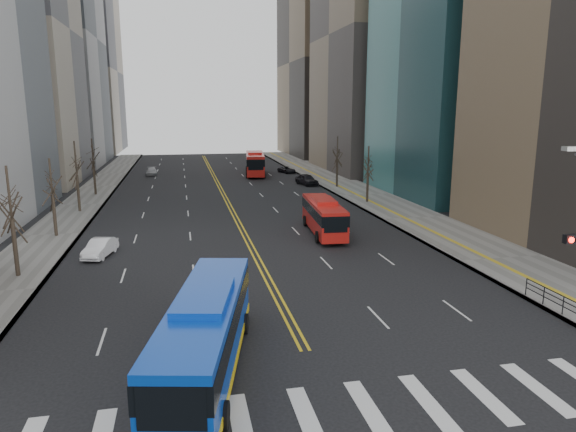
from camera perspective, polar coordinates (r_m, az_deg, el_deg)
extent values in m
plane|color=black|center=(20.12, 5.60, -20.99)|extent=(220.00, 220.00, 0.00)
cube|color=slate|center=(66.07, 8.47, 2.35)|extent=(7.00, 130.00, 0.15)
cube|color=slate|center=(63.04, -21.94, 1.15)|extent=(5.00, 130.00, 0.15)
cube|color=silver|center=(19.50, -5.20, -22.16)|extent=(0.70, 4.00, 0.01)
cube|color=silver|center=(19.85, 2.10, -21.44)|extent=(0.70, 4.00, 0.01)
cube|color=silver|center=(20.46, 8.97, -20.46)|extent=(0.70, 4.00, 0.01)
cube|color=silver|center=(21.32, 15.28, -19.32)|extent=(0.70, 4.00, 0.01)
cube|color=silver|center=(22.40, 20.96, -18.08)|extent=(0.70, 4.00, 0.01)
cube|color=silver|center=(23.67, 26.00, -16.83)|extent=(0.70, 4.00, 0.01)
cube|color=gold|center=(72.08, -7.70, 3.11)|extent=(0.15, 100.00, 0.01)
cube|color=gold|center=(72.11, -7.39, 3.12)|extent=(0.15, 100.00, 0.01)
cube|color=#959598|center=(112.61, -25.72, 17.47)|extent=(20.00, 26.00, 48.00)
cube|color=#786753|center=(94.71, 10.70, 19.06)|extent=(20.00, 26.00, 46.00)
cube|color=gray|center=(143.35, -22.12, 14.71)|extent=(18.00, 30.00, 40.00)
cube|color=brown|center=(124.31, 4.37, 16.54)|extent=(18.00, 30.00, 42.00)
cube|color=black|center=(24.90, 29.34, -2.20)|extent=(1.10, 0.28, 0.38)
cylinder|color=#FF190C|center=(24.55, 28.96, -2.35)|extent=(0.24, 0.08, 0.24)
cube|color=#999993|center=(23.96, 29.17, 6.56)|extent=(0.90, 0.35, 0.18)
cube|color=black|center=(31.06, 28.33, -7.89)|extent=(0.04, 6.00, 0.04)
cylinder|color=black|center=(31.22, 28.24, -8.76)|extent=(0.06, 0.06, 1.00)
cylinder|color=black|center=(32.30, 26.53, -7.92)|extent=(0.06, 0.06, 1.00)
cylinder|color=black|center=(33.41, 24.95, -7.13)|extent=(0.06, 0.06, 1.00)
cylinder|color=#2E241C|center=(37.76, -28.04, -3.25)|extent=(0.28, 0.28, 3.90)
cylinder|color=#2E241C|center=(48.18, -24.50, -0.07)|extent=(0.28, 0.28, 3.60)
cylinder|color=#2E241C|center=(58.76, -22.26, 2.30)|extent=(0.28, 0.28, 4.00)
cylinder|color=#2E241C|center=(69.50, -20.68, 3.70)|extent=(0.28, 0.28, 3.80)
cylinder|color=#2E241C|center=(60.66, 8.82, 3.09)|extent=(0.28, 0.28, 3.50)
cylinder|color=#2E241C|center=(71.88, 5.46, 4.64)|extent=(0.28, 0.28, 3.75)
cube|color=#0B3AAD|center=(22.07, -9.15, -12.70)|extent=(5.04, 12.31, 2.86)
cube|color=black|center=(21.84, -9.20, -11.36)|extent=(5.10, 12.34, 1.03)
cube|color=#0B3AAD|center=(21.48, -9.29, -8.98)|extent=(2.87, 4.55, 0.40)
cube|color=yellow|center=(22.60, -9.05, -15.54)|extent=(5.10, 12.34, 0.35)
cylinder|color=black|center=(19.62, -14.88, -20.58)|extent=(0.51, 1.04, 1.00)
cylinder|color=black|center=(19.16, -7.10, -21.12)|extent=(0.51, 1.04, 1.00)
cylinder|color=black|center=(26.26, -10.40, -11.65)|extent=(0.51, 1.04, 1.00)
cylinder|color=black|center=(25.92, -4.82, -11.82)|extent=(0.51, 1.04, 1.00)
cube|color=red|center=(45.23, 3.98, 0.00)|extent=(2.96, 9.90, 2.49)
cube|color=black|center=(45.13, 3.99, 0.64)|extent=(3.02, 9.92, 0.91)
cube|color=red|center=(44.97, 4.00, 1.67)|extent=(2.03, 3.54, 0.40)
cylinder|color=black|center=(42.29, 3.31, -2.36)|extent=(0.38, 1.02, 1.00)
cylinder|color=black|center=(42.75, 6.24, -2.25)|extent=(0.38, 1.02, 1.00)
cylinder|color=black|center=(48.27, 1.94, -0.55)|extent=(0.38, 1.02, 1.00)
cylinder|color=black|center=(48.67, 4.52, -0.47)|extent=(0.38, 1.02, 1.00)
cube|color=red|center=(85.64, -3.69, 5.89)|extent=(4.25, 12.47, 3.21)
cube|color=black|center=(85.58, -3.69, 6.29)|extent=(4.31, 12.50, 1.14)
cube|color=red|center=(85.48, -3.70, 7.03)|extent=(2.73, 4.52, 0.40)
cylinder|color=black|center=(81.91, -4.59, 4.58)|extent=(0.42, 1.03, 1.00)
cylinder|color=black|center=(81.96, -2.64, 4.61)|extent=(0.42, 1.03, 1.00)
cylinder|color=black|center=(89.67, -4.62, 5.21)|extent=(0.42, 1.03, 1.00)
cylinder|color=black|center=(89.72, -2.84, 5.24)|extent=(0.42, 1.03, 1.00)
imported|color=white|center=(40.91, -20.16, -3.34)|extent=(2.34, 4.24, 1.33)
imported|color=black|center=(74.23, 2.11, 4.08)|extent=(2.90, 4.96, 1.58)
imported|color=gray|center=(87.83, -14.92, 4.79)|extent=(1.83, 4.32, 1.24)
imported|color=black|center=(88.07, -0.14, 5.16)|extent=(2.94, 4.23, 1.07)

